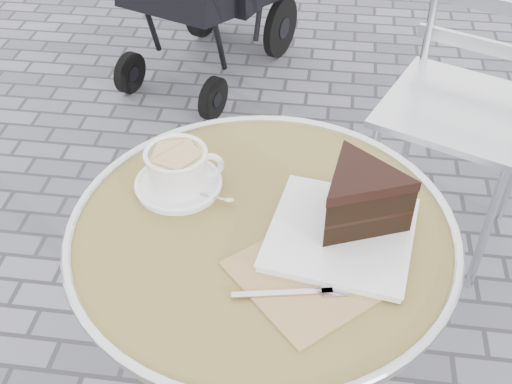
# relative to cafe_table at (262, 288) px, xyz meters

# --- Properties ---
(cafe_table) EXTENTS (0.72, 0.72, 0.74)m
(cafe_table) POSITION_rel_cafe_table_xyz_m (0.00, 0.00, 0.00)
(cafe_table) COLOR silver
(cafe_table) RESTS_ON ground
(cappuccino_set) EXTENTS (0.19, 0.17, 0.08)m
(cappuccino_set) POSITION_rel_cafe_table_xyz_m (-0.17, 0.09, 0.20)
(cappuccino_set) COLOR white
(cappuccino_set) RESTS_ON cafe_table
(cake_plate_set) EXTENTS (0.35, 0.39, 0.13)m
(cake_plate_set) POSITION_rel_cafe_table_xyz_m (0.16, 0.01, 0.23)
(cake_plate_set) COLOR tan
(cake_plate_set) RESTS_ON cafe_table
(bistro_chair) EXTENTS (0.56, 0.56, 0.96)m
(bistro_chair) POSITION_rel_cafe_table_xyz_m (0.53, 0.91, 0.03)
(bistro_chair) COLOR silver
(bistro_chair) RESTS_ON ground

